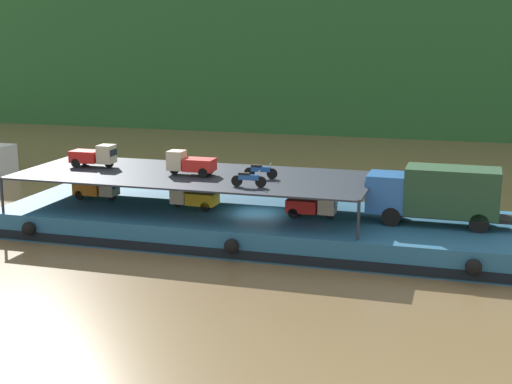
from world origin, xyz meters
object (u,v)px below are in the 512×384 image
mini_truck_lower_stern (97,188)px  mini_truck_upper_stern (94,156)px  mini_truck_lower_aft (193,197)px  motorcycle_upper_port (248,179)px  covered_lorry (437,193)px  cargo_barge (257,226)px  motorcycle_upper_centre (260,171)px  mini_truck_lower_mid (313,205)px  mini_truck_upper_mid (190,163)px

mini_truck_lower_stern → mini_truck_upper_stern: mini_truck_upper_stern is taller
mini_truck_lower_aft → motorcycle_upper_port: motorcycle_upper_port is taller
motorcycle_upper_port → covered_lorry: bearing=15.3°
mini_truck_lower_aft → mini_truck_upper_stern: 6.95m
mini_truck_lower_stern → mini_truck_lower_aft: bearing=-5.5°
cargo_barge → motorcycle_upper_port: 3.97m
covered_lorry → motorcycle_upper_port: 9.98m
cargo_barge → mini_truck_lower_stern: size_ratio=10.69×
covered_lorry → mini_truck_lower_stern: (-20.18, 0.33, -1.00)m
cargo_barge → covered_lorry: (9.83, 0.28, 2.44)m
cargo_barge → mini_truck_upper_stern: size_ratio=10.78×
cargo_barge → mini_truck_lower_stern: mini_truck_lower_stern is taller
covered_lorry → cargo_barge: bearing=-178.4°
mini_truck_upper_stern → motorcycle_upper_centre: (10.66, -0.54, -0.26)m
cargo_barge → motorcycle_upper_port: bearing=-84.3°
covered_lorry → mini_truck_lower_mid: size_ratio=2.85×
covered_lorry → mini_truck_lower_aft: bearing=-178.7°
cargo_barge → mini_truck_lower_mid: mini_truck_lower_mid is taller
covered_lorry → mini_truck_upper_stern: mini_truck_upper_stern is taller
mini_truck_upper_stern → mini_truck_upper_mid: size_ratio=1.00×
mini_truck_lower_mid → mini_truck_upper_mid: size_ratio=1.00×
mini_truck_lower_aft → mini_truck_upper_stern: size_ratio=1.01×
mini_truck_lower_mid → mini_truck_upper_stern: (-13.69, 0.65, 2.00)m
mini_truck_upper_stern → motorcycle_upper_centre: 10.68m
mini_truck_upper_stern → mini_truck_lower_mid: bearing=-2.7°
cargo_barge → covered_lorry: size_ratio=3.76×
mini_truck_lower_stern → mini_truck_lower_mid: (13.60, -0.69, 0.00)m
motorcycle_upper_centre → motorcycle_upper_port: bearing=-89.4°
mini_truck_upper_mid → motorcycle_upper_centre: (4.10, 0.23, -0.26)m
mini_truck_lower_stern → mini_truck_upper_mid: size_ratio=1.01×
mini_truck_lower_aft → motorcycle_upper_port: 4.99m
motorcycle_upper_port → mini_truck_lower_mid: bearing=37.1°
mini_truck_upper_stern → motorcycle_upper_centre: mini_truck_upper_stern is taller
mini_truck_lower_stern → mini_truck_upper_stern: bearing=-155.1°
mini_truck_lower_mid → mini_truck_upper_mid: (-7.14, -0.12, 2.00)m
mini_truck_upper_stern → mini_truck_upper_mid: (6.55, -0.77, 0.00)m
motorcycle_upper_centre → mini_truck_lower_stern: bearing=176.8°
mini_truck_lower_aft → mini_truck_lower_mid: same height
mini_truck_lower_stern → motorcycle_upper_centre: size_ratio=1.46×
covered_lorry → mini_truck_lower_mid: 6.67m
covered_lorry → motorcycle_upper_centre: size_ratio=4.14×
mini_truck_lower_mid → motorcycle_upper_port: 4.15m
covered_lorry → mini_truck_lower_mid: (-6.59, -0.36, -1.00)m
mini_truck_lower_stern → motorcycle_upper_port: (10.59, -2.96, 1.74)m
covered_lorry → mini_truck_upper_stern: bearing=179.2°
covered_lorry → motorcycle_upper_centre: 9.65m
covered_lorry → motorcycle_upper_port: bearing=-164.7°
mini_truck_lower_aft → mini_truck_upper_mid: mini_truck_upper_mid is taller
mini_truck_lower_aft → motorcycle_upper_centre: (4.03, 0.05, 1.74)m
mini_truck_lower_mid → mini_truck_lower_aft: bearing=179.5°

